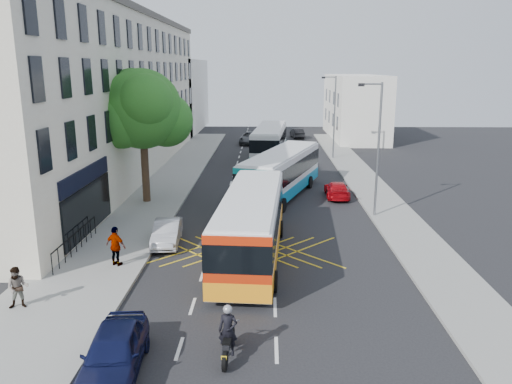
# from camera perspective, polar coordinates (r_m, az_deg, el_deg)

# --- Properties ---
(ground) EXTENTS (120.00, 120.00, 0.00)m
(ground) POSITION_cam_1_polar(r_m,az_deg,el_deg) (19.77, 2.19, -13.01)
(ground) COLOR black
(ground) RESTS_ON ground
(pavement_left) EXTENTS (5.00, 70.00, 0.15)m
(pavement_left) POSITION_cam_1_polar(r_m,az_deg,el_deg) (34.77, -12.35, -1.11)
(pavement_left) COLOR gray
(pavement_left) RESTS_ON ground
(pavement_right) EXTENTS (3.00, 70.00, 0.15)m
(pavement_right) POSITION_cam_1_polar(r_m,az_deg,el_deg) (34.70, 14.29, -1.26)
(pavement_right) COLOR gray
(pavement_right) RESTS_ON ground
(terrace_main) EXTENTS (8.30, 45.00, 13.50)m
(terrace_main) POSITION_cam_1_polar(r_m,az_deg,el_deg) (44.30, -16.98, 10.60)
(terrace_main) COLOR beige
(terrace_main) RESTS_ON ground
(terrace_far) EXTENTS (8.00, 20.00, 10.00)m
(terrace_far) POSITION_cam_1_polar(r_m,az_deg,el_deg) (73.98, -9.55, 10.82)
(terrace_far) COLOR silver
(terrace_far) RESTS_ON ground
(building_right) EXTENTS (6.00, 18.00, 8.00)m
(building_right) POSITION_cam_1_polar(r_m,az_deg,el_deg) (66.76, 11.20, 9.55)
(building_right) COLOR silver
(building_right) RESTS_ON ground
(street_tree) EXTENTS (6.30, 5.70, 8.80)m
(street_tree) POSITION_cam_1_polar(r_m,az_deg,el_deg) (33.68, -12.93, 9.13)
(street_tree) COLOR #382619
(street_tree) RESTS_ON pavement_left
(lamp_near) EXTENTS (1.45, 0.15, 8.00)m
(lamp_near) POSITION_cam_1_polar(r_m,az_deg,el_deg) (30.63, 13.65, 5.47)
(lamp_near) COLOR slate
(lamp_near) RESTS_ON pavement_right
(lamp_far) EXTENTS (1.45, 0.15, 8.00)m
(lamp_far) POSITION_cam_1_polar(r_m,az_deg,el_deg) (50.22, 8.85, 8.93)
(lamp_far) COLOR slate
(lamp_far) RESTS_ON pavement_right
(railings) EXTENTS (0.08, 5.60, 1.14)m
(railings) POSITION_cam_1_polar(r_m,az_deg,el_deg) (26.08, -19.91, -5.30)
(railings) COLOR black
(railings) RESTS_ON pavement_left
(bus_near) EXTENTS (3.35, 11.47, 3.19)m
(bus_near) POSITION_cam_1_polar(r_m,az_deg,el_deg) (23.93, -0.54, -3.73)
(bus_near) COLOR silver
(bus_near) RESTS_ON ground
(bus_mid) EXTENTS (6.24, 11.68, 3.22)m
(bus_mid) POSITION_cam_1_polar(r_m,az_deg,el_deg) (35.38, 2.90, 2.16)
(bus_mid) COLOR silver
(bus_mid) RESTS_ON ground
(bus_far) EXTENTS (3.71, 11.86, 3.28)m
(bus_far) POSITION_cam_1_polar(r_m,az_deg,el_deg) (49.80, 1.57, 5.70)
(bus_far) COLOR silver
(bus_far) RESTS_ON ground
(motorbike) EXTENTS (0.65, 2.08, 1.84)m
(motorbike) POSITION_cam_1_polar(r_m,az_deg,el_deg) (16.34, -3.20, -15.80)
(motorbike) COLOR black
(motorbike) RESTS_ON ground
(parked_car_blue) EXTENTS (2.00, 4.31, 1.43)m
(parked_car_blue) POSITION_cam_1_polar(r_m,az_deg,el_deg) (16.23, -15.94, -17.22)
(parked_car_blue) COLOR #0D1237
(parked_car_blue) RESTS_ON ground
(parked_car_silver) EXTENTS (1.59, 3.84, 1.23)m
(parked_car_silver) POSITION_cam_1_polar(r_m,az_deg,el_deg) (26.51, -10.13, -4.57)
(parked_car_silver) COLOR #ACAEB4
(parked_car_silver) RESTS_ON ground
(red_hatchback) EXTENTS (1.67, 3.91, 1.12)m
(red_hatchback) POSITION_cam_1_polar(r_m,az_deg,el_deg) (35.78, 9.24, 0.27)
(red_hatchback) COLOR #B4070F
(red_hatchback) RESTS_ON ground
(distant_car_grey) EXTENTS (2.82, 5.27, 1.41)m
(distant_car_grey) POSITION_cam_1_polar(r_m,az_deg,el_deg) (60.36, -0.64, 6.20)
(distant_car_grey) COLOR #45484D
(distant_car_grey) RESTS_ON ground
(distant_car_silver) EXTENTS (2.22, 4.46, 1.46)m
(distant_car_silver) POSITION_cam_1_polar(r_m,az_deg,el_deg) (53.69, 4.30, 5.20)
(distant_car_silver) COLOR #B2B6BA
(distant_car_silver) RESTS_ON ground
(distant_car_dark) EXTENTS (1.83, 3.96, 1.26)m
(distant_car_dark) POSITION_cam_1_polar(r_m,az_deg,el_deg) (65.58, 4.72, 6.73)
(distant_car_dark) COLOR black
(distant_car_dark) RESTS_ON ground
(pedestrian_near) EXTENTS (0.91, 0.78, 1.63)m
(pedestrian_near) POSITION_cam_1_polar(r_m,az_deg,el_deg) (21.03, -25.57, -9.83)
(pedestrian_near) COLOR gray
(pedestrian_near) RESTS_ON pavement_left
(pedestrian_far) EXTENTS (1.18, 0.87, 1.85)m
(pedestrian_far) POSITION_cam_1_polar(r_m,az_deg,el_deg) (23.72, -15.72, -5.98)
(pedestrian_far) COLOR gray
(pedestrian_far) RESTS_ON pavement_left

